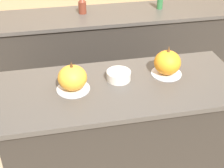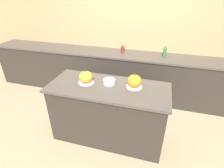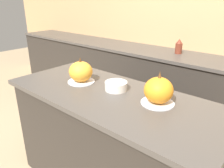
% 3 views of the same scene
% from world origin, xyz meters
% --- Properties ---
extents(kitchen_island, '(1.68, 0.71, 0.90)m').
position_xyz_m(kitchen_island, '(0.00, 0.00, 0.45)').
color(kitchen_island, '#2D2823').
rests_on(kitchen_island, ground_plane).
extents(back_counter, '(6.00, 0.60, 0.94)m').
position_xyz_m(back_counter, '(0.00, 1.28, 0.47)').
color(back_counter, '#2D2823').
rests_on(back_counter, ground_plane).
extents(pumpkin_cake_left, '(0.22, 0.22, 0.21)m').
position_xyz_m(pumpkin_cake_left, '(-0.33, 0.02, 0.99)').
color(pumpkin_cake_left, silver).
rests_on(pumpkin_cake_left, kitchen_island).
extents(pumpkin_cake_right, '(0.22, 0.22, 0.22)m').
position_xyz_m(pumpkin_cake_right, '(0.34, 0.09, 0.99)').
color(pumpkin_cake_right, silver).
rests_on(pumpkin_cake_right, kitchen_island).
extents(bottle_short, '(0.08, 0.08, 0.17)m').
position_xyz_m(bottle_short, '(-0.11, 1.34, 1.02)').
color(bottle_short, maroon).
rests_on(bottle_short, back_counter).
extents(mixing_bowl, '(0.17, 0.17, 0.06)m').
position_xyz_m(mixing_bowl, '(-0.01, 0.08, 0.94)').
color(mixing_bowl, beige).
rests_on(mixing_bowl, kitchen_island).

